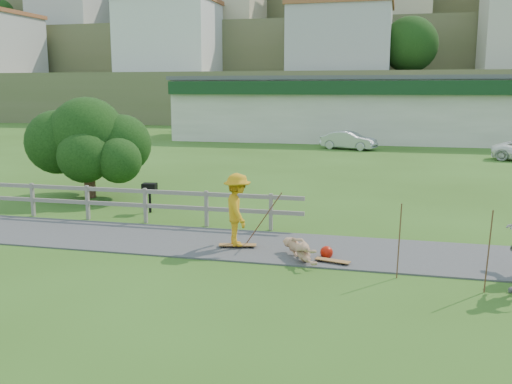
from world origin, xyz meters
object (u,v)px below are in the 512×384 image
(bbq, at_px, (150,198))
(skater_fallen, at_px, (300,249))
(skater_rider, at_px, (237,213))
(tree, at_px, (88,153))
(car_silver, at_px, (349,140))

(bbq, bearing_deg, skater_fallen, -42.70)
(skater_fallen, bearing_deg, skater_rider, 127.58)
(skater_rider, xyz_separation_m, tree, (-7.47, 5.56, 0.76))
(car_silver, distance_m, bbq, 22.68)
(skater_fallen, relative_size, bbq, 1.55)
(tree, relative_size, bbq, 4.61)
(skater_rider, relative_size, bbq, 1.88)
(bbq, bearing_deg, car_silver, 70.85)
(skater_rider, xyz_separation_m, skater_fallen, (1.77, -0.66, -0.66))
(skater_fallen, height_order, car_silver, car_silver)
(skater_rider, height_order, bbq, skater_rider)
(skater_fallen, bearing_deg, bbq, 112.14)
(skater_fallen, xyz_separation_m, tree, (-9.24, 6.21, 1.43))
(skater_fallen, relative_size, tree, 0.34)
(tree, distance_m, bbq, 4.13)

